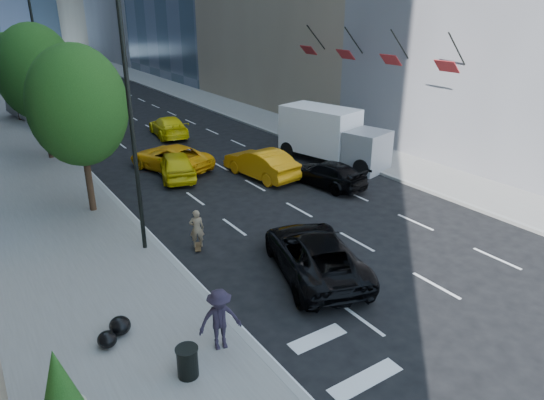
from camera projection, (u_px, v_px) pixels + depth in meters
ground at (338, 248)px, 19.30m from camera, size 160.00×160.00×0.00m
sidewalk_left at (0, 128)px, 37.94m from camera, size 6.00×120.00×0.15m
sidewalk_right at (216, 103)px, 47.62m from camera, size 4.00×120.00×0.15m
lamp_near at (134, 102)px, 17.01m from camera, size 2.13×0.22×10.00m
lamp_far at (42, 59)px, 30.96m from camera, size 2.13×0.22×10.00m
tree_near at (78, 106)px, 20.75m from camera, size 4.20×4.20×7.46m
tree_mid at (37, 73)px, 28.37m from camera, size 4.50×4.50×7.99m
tree_far at (10, 64)px, 38.71m from camera, size 3.90×3.90×6.92m
traffic_signal at (10, 60)px, 45.47m from camera, size 2.48×0.53×5.20m
facade_flags at (369, 54)px, 30.16m from camera, size 1.85×13.30×2.05m
skateboarder at (197, 231)px, 18.94m from camera, size 0.67×0.57×1.57m
black_sedan_lincoln at (314, 254)px, 17.21m from camera, size 4.24×6.17×1.57m
black_sedan_mercedes at (327, 174)px, 25.71m from camera, size 2.54×4.82×1.33m
taxi_a at (176, 165)px, 26.91m from camera, size 2.86×4.77×1.52m
taxi_b at (261, 163)px, 27.00m from camera, size 2.34×5.08×1.61m
taxi_c at (170, 158)px, 28.23m from camera, size 4.19×5.85×1.48m
taxi_d at (168, 127)px, 35.53m from camera, size 2.66×5.23×1.45m
city_bus at (57, 102)px, 38.16m from camera, size 6.32×13.85×3.76m
box_truck at (332, 136)px, 29.34m from camera, size 4.02×7.17×3.24m
pedestrian_c at (220, 320)px, 13.13m from camera, size 1.31×0.94×1.83m
trash_can at (188, 363)px, 12.29m from camera, size 0.54×0.54×0.81m
planter_shrub at (61, 397)px, 10.28m from camera, size 0.97×0.97×2.33m
garbage_bags at (115, 331)px, 13.74m from camera, size 1.06×1.02×0.52m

